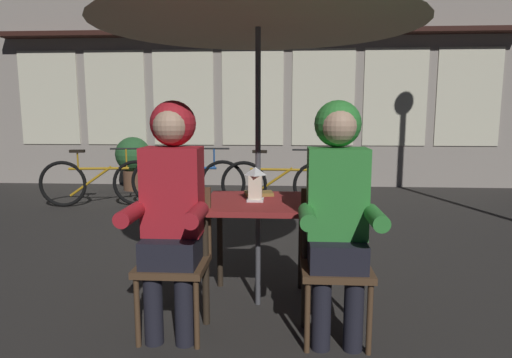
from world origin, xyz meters
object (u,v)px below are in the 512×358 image
object	(u,v)px
chair_left	(176,252)
bicycle_third	(280,184)
book	(259,193)
lantern	(255,183)
chair_right	(335,255)
potted_plant	(133,159)
person_left_hooded	(172,196)
bicycle_second	(188,181)
cafe_table	(258,215)
person_right_hooded	(337,198)
bicycle_nearest	(99,182)

from	to	relation	value
chair_left	bicycle_third	size ratio (longest dim) A/B	0.52
book	lantern	bearing A→B (deg)	-103.42
chair_right	potted_plant	bearing A→B (deg)	120.80
person_left_hooded	bicycle_second	xyz separation A→B (m)	(-0.74, 3.73, -0.50)
cafe_table	bicycle_third	size ratio (longest dim) A/B	0.44
chair_right	person_left_hooded	world-z (taller)	person_left_hooded
person_right_hooded	lantern	bearing A→B (deg)	140.48
bicycle_second	bicycle_nearest	bearing A→B (deg)	-172.51
lantern	potted_plant	bearing A→B (deg)	118.05
bicycle_nearest	person_right_hooded	bearing A→B (deg)	-50.55
cafe_table	chair_right	bearing A→B (deg)	-37.55
bicycle_nearest	potted_plant	xyz separation A→B (m)	(0.03, 1.37, 0.20)
cafe_table	bicycle_nearest	xyz separation A→B (m)	(-2.46, 3.14, -0.29)
person_right_hooded	bicycle_third	distance (m)	3.66
chair_left	chair_right	xyz separation A→B (m)	(0.96, 0.00, 0.00)
person_left_hooded	person_right_hooded	distance (m)	0.96
chair_right	bicycle_nearest	bearing A→B (deg)	129.90
cafe_table	chair_left	size ratio (longest dim) A/B	0.85
chair_right	bicycle_nearest	distance (m)	4.58
lantern	chair_left	size ratio (longest dim) A/B	0.27
chair_left	book	size ratio (longest dim) A/B	4.35
book	person_left_hooded	bearing A→B (deg)	-137.78
chair_left	potted_plant	size ratio (longest dim) A/B	0.95
bicycle_nearest	potted_plant	distance (m)	1.38
person_left_hooded	bicycle_nearest	bearing A→B (deg)	118.98
chair_left	person_left_hooded	xyz separation A→B (m)	(-0.00, -0.06, 0.36)
cafe_table	person_right_hooded	size ratio (longest dim) A/B	0.53
cafe_table	book	bearing A→B (deg)	91.57
chair_right	person_right_hooded	world-z (taller)	person_right_hooded
bicycle_third	person_left_hooded	bearing A→B (deg)	-99.38
chair_right	chair_left	bearing A→B (deg)	180.00
bicycle_second	potted_plant	size ratio (longest dim) A/B	1.83
book	potted_plant	world-z (taller)	potted_plant
bicycle_nearest	bicycle_third	size ratio (longest dim) A/B	0.99
chair_right	person_left_hooded	size ratio (longest dim) A/B	0.62
lantern	book	size ratio (longest dim) A/B	1.16
person_right_hooded	bicycle_third	size ratio (longest dim) A/B	0.83
bicycle_nearest	book	bearing A→B (deg)	-50.23
cafe_table	book	size ratio (longest dim) A/B	3.70
bicycle_second	book	distance (m)	3.36
lantern	bicycle_nearest	world-z (taller)	lantern
potted_plant	lantern	bearing A→B (deg)	-61.95
lantern	potted_plant	size ratio (longest dim) A/B	0.25
bicycle_second	cafe_table	bearing A→B (deg)	-69.82
chair_left	potted_plant	distance (m)	5.25
lantern	potted_plant	distance (m)	5.14
potted_plant	person_left_hooded	bearing A→B (deg)	-68.46
chair_right	potted_plant	size ratio (longest dim) A/B	0.95
lantern	bicycle_third	world-z (taller)	lantern
book	bicycle_nearest	bearing A→B (deg)	119.26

